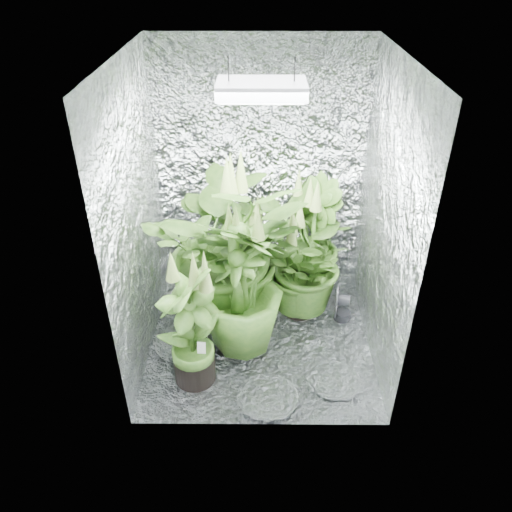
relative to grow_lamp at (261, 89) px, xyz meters
The scene contains 12 objects.
ground 1.83m from the grow_lamp, ahead, with size 1.60×1.60×0.00m, color silver.
walls 0.83m from the grow_lamp, ahead, with size 1.62×1.62×2.00m.
ceiling 0.17m from the grow_lamp, ahead, with size 1.60×1.60×0.01m, color silver.
grow_lamp is the anchor object (origin of this frame).
plant_a 1.23m from the grow_lamp, 135.46° to the left, with size 1.28×1.28×1.35m.
plant_b 1.50m from the grow_lamp, 103.29° to the left, with size 0.61×0.61×0.91m.
plant_c 1.50m from the grow_lamp, 54.87° to the left, with size 0.60×0.60×1.08m.
plant_d 1.31m from the grow_lamp, 146.11° to the right, with size 0.79×0.79×1.13m.
plant_e 1.45m from the grow_lamp, 44.55° to the left, with size 0.82×0.82×0.95m.
plant_f 1.50m from the grow_lamp, 136.53° to the right, with size 0.57×0.57×1.00m.
circulation_fan 1.81m from the grow_lamp, 19.04° to the left, with size 0.15×0.28×0.33m.
plant_label 1.64m from the grow_lamp, 130.45° to the right, with size 0.06×0.01×0.09m, color white.
Camera 1 is at (-0.01, -2.82, 2.56)m, focal length 35.00 mm.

